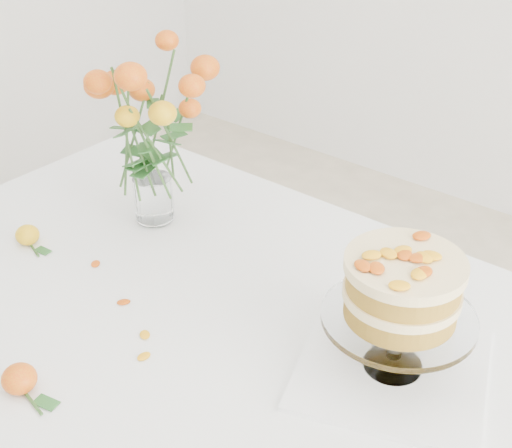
% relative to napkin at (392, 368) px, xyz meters
% --- Properties ---
extents(table, '(1.43, 0.93, 0.76)m').
position_rel_napkin_xyz_m(table, '(-0.36, -0.06, -0.09)').
color(table, tan).
rests_on(table, ground).
extents(napkin, '(0.39, 0.39, 0.01)m').
position_rel_napkin_xyz_m(napkin, '(0.00, 0.00, 0.00)').
color(napkin, white).
rests_on(napkin, table).
extents(cake_stand, '(0.25, 0.25, 0.22)m').
position_rel_napkin_xyz_m(cake_stand, '(-0.00, 0.00, 0.15)').
color(cake_stand, white).
rests_on(cake_stand, napkin).
extents(rose_vase, '(0.32, 0.32, 0.43)m').
position_rel_napkin_xyz_m(rose_vase, '(-0.66, 0.09, 0.25)').
color(rose_vase, white).
rests_on(rose_vase, table).
extents(loose_rose_near, '(0.09, 0.05, 0.04)m').
position_rel_napkin_xyz_m(loose_rose_near, '(-0.80, -0.15, 0.02)').
color(loose_rose_near, gold).
rests_on(loose_rose_near, table).
extents(loose_rose_far, '(0.10, 0.06, 0.05)m').
position_rel_napkin_xyz_m(loose_rose_far, '(-0.44, -0.42, 0.02)').
color(loose_rose_far, red).
rests_on(loose_rose_far, table).
extents(stray_petal_a, '(0.03, 0.02, 0.00)m').
position_rel_napkin_xyz_m(stray_petal_a, '(-0.48, -0.16, -0.00)').
color(stray_petal_a, '#F9A40F').
rests_on(stray_petal_a, table).
extents(stray_petal_b, '(0.03, 0.02, 0.00)m').
position_rel_napkin_xyz_m(stray_petal_b, '(-0.38, -0.20, -0.00)').
color(stray_petal_b, '#F9A40F').
rests_on(stray_petal_b, table).
extents(stray_petal_c, '(0.03, 0.02, 0.00)m').
position_rel_napkin_xyz_m(stray_petal_c, '(-0.34, -0.24, -0.00)').
color(stray_petal_c, '#F9A40F').
rests_on(stray_petal_c, table).
extents(stray_petal_d, '(0.03, 0.02, 0.00)m').
position_rel_napkin_xyz_m(stray_petal_d, '(-0.62, -0.11, -0.00)').
color(stray_petal_d, '#F9A40F').
rests_on(stray_petal_d, table).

